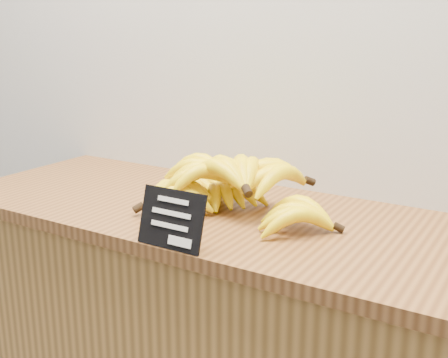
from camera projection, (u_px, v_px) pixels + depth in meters
counter_top at (235, 218)px, 1.31m from camera, size 1.45×0.54×0.03m
chalkboard_sign at (171, 219)px, 1.08m from camera, size 0.14×0.04×0.11m
banana_pile at (225, 187)px, 1.30m from camera, size 0.53×0.33×0.13m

